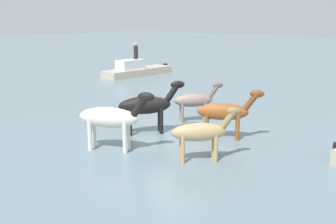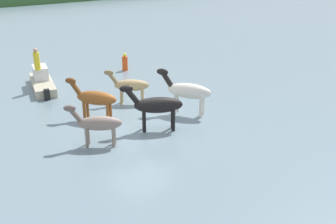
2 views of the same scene
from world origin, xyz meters
The scene contains 9 objects.
ground_plane centered at (0.00, 0.00, 0.00)m, with size 140.34×140.34×0.00m, color slate.
horse_dark_mare centered at (0.43, -0.68, 1.11)m, with size 2.30×1.88×2.01m.
horse_chestnut_trailing centered at (-2.14, -0.29, 0.92)m, with size 1.86×1.64×1.68m.
horse_gray_outer centered at (2.64, -0.28, 1.13)m, with size 1.55×2.54×2.06m.
horse_dun_straggler centered at (1.55, 2.61, 0.94)m, with size 1.84×1.76×1.71m.
horse_rear_stallion centered at (-0.85, 1.98, 1.03)m, with size 1.60×2.22×1.87m.
boat_tender_starboard centered at (-0.63, 7.87, 0.30)m, with size 2.25×4.06×1.32m.
person_spotter_bow centered at (-0.89, 7.57, 1.71)m, with size 0.32×0.32×1.19m.
buoy_channel_marker centered at (4.99, 7.75, 0.51)m, with size 0.36×0.36×1.14m.
Camera 2 is at (-8.94, -11.73, 6.63)m, focal length 40.31 mm.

